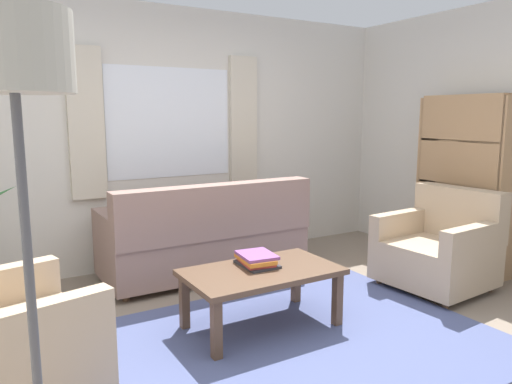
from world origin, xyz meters
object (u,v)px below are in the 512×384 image
object	(u,v)px
armchair_right	(440,248)
book_stack_on_table	(256,260)
standing_lamp	(16,108)
couch	(207,238)
coffee_table	(261,277)
bookshelf	(464,192)

from	to	relation	value
armchair_right	book_stack_on_table	bearing A→B (deg)	-99.86
armchair_right	standing_lamp	size ratio (longest dim) A/B	0.49
armchair_right	book_stack_on_table	size ratio (longest dim) A/B	2.62
couch	standing_lamp	distance (m)	3.25
coffee_table	book_stack_on_table	bearing A→B (deg)	82.99
armchair_right	book_stack_on_table	xyz separation A→B (m)	(-1.80, 0.18, 0.13)
couch	coffee_table	world-z (taller)	couch
coffee_table	standing_lamp	distance (m)	2.34
coffee_table	bookshelf	size ratio (longest dim) A/B	0.64
book_stack_on_table	standing_lamp	distance (m)	2.35
standing_lamp	bookshelf	bearing A→B (deg)	18.80
armchair_right	bookshelf	size ratio (longest dim) A/B	0.52
armchair_right	standing_lamp	xyz separation A→B (m)	(-3.41, -1.14, 1.20)
coffee_table	bookshelf	world-z (taller)	bookshelf
standing_lamp	armchair_right	bearing A→B (deg)	18.53
couch	coffee_table	xyz separation A→B (m)	(-0.15, -1.24, 0.01)
coffee_table	bookshelf	bearing A→B (deg)	3.06
bookshelf	standing_lamp	distance (m)	4.29
standing_lamp	coffee_table	bearing A→B (deg)	37.56
couch	standing_lamp	bearing A→B (deg)	54.74
couch	armchair_right	bearing A→B (deg)	141.33
couch	bookshelf	size ratio (longest dim) A/B	1.10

